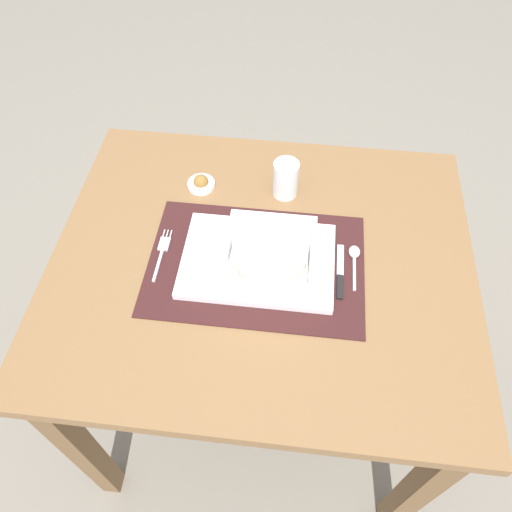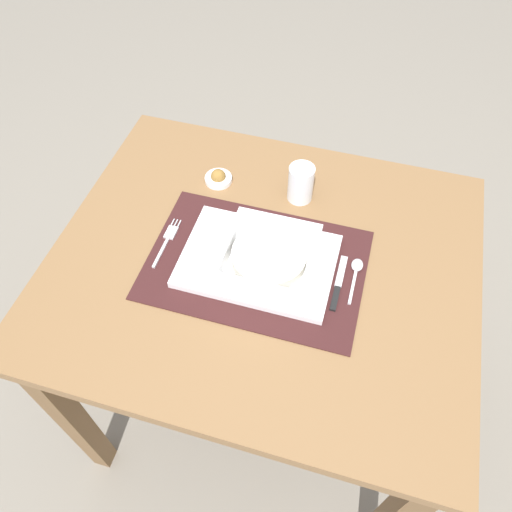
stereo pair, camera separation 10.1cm
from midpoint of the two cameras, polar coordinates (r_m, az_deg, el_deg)
The scene contains 10 objects.
ground_plane at distance 1.68m, azimuth -1.32°, elevation -15.33°, with size 6.00×6.00×0.00m, color gray.
dining_table at distance 1.13m, azimuth -1.90°, elevation -3.73°, with size 0.89×0.75×0.72m.
placemat at distance 1.03m, azimuth -2.79°, elevation -1.14°, with size 0.45×0.31×0.00m, color #381919.
serving_plate at distance 1.03m, azimuth -2.58°, elevation -0.71°, with size 0.31×0.22×0.02m, color white.
porridge_bowl at distance 1.00m, azimuth -1.31°, elevation -0.19°, with size 0.18×0.18×0.05m.
fork at distance 1.08m, azimuth -13.32°, elevation 0.44°, with size 0.02×0.14×0.00m.
spoon at distance 1.05m, azimuth 8.52°, elevation -0.20°, with size 0.02×0.11×0.01m.
butter_knife at distance 1.02m, azimuth 6.84°, elevation -2.32°, with size 0.01×0.14×0.01m.
drinking_glass at distance 1.14m, azimuth 0.86°, elevation 8.50°, with size 0.06×0.06×0.09m.
condiment_saucer at distance 1.19m, azimuth -8.76°, elevation 8.10°, with size 0.06×0.06×0.04m.
Camera 1 is at (0.06, -0.62, 1.56)m, focal length 34.93 mm.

